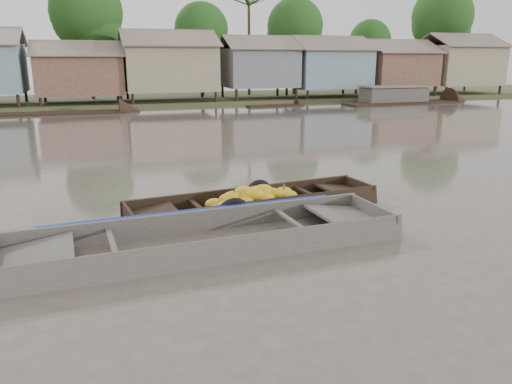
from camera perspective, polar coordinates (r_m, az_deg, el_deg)
name	(u,v)px	position (r m, az deg, el deg)	size (l,w,h in m)	color
ground	(276,236)	(9.94, 2.30, -5.03)	(120.00, 120.00, 0.00)	#52493F
riverbank	(171,62)	(41.09, -9.70, 14.47)	(120.00, 12.47, 10.22)	#384723
banana_boat	(253,204)	(11.46, -0.33, -1.35)	(6.03, 2.08, 0.85)	black
viewer_boat	(209,243)	(9.43, -5.37, -5.86)	(7.44, 2.31, 0.59)	#413B37
distant_boats	(325,104)	(36.42, 7.94, 9.93)	(47.52, 13.48, 1.38)	black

